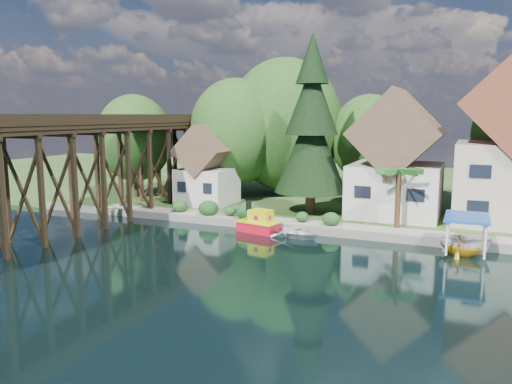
% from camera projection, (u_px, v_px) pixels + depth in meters
% --- Properties ---
extents(ground, '(140.00, 140.00, 0.00)m').
position_uv_depth(ground, '(249.00, 258.00, 32.45)').
color(ground, black).
rests_on(ground, ground).
extents(bank, '(140.00, 52.00, 0.50)m').
position_uv_depth(bank, '(358.00, 186.00, 63.26)').
color(bank, '#27461C').
rests_on(bank, ground).
extents(seawall, '(60.00, 0.40, 0.62)m').
position_uv_depth(seawall, '(339.00, 233.00, 38.09)').
color(seawall, slate).
rests_on(seawall, ground).
extents(promenade, '(50.00, 2.60, 0.06)m').
position_uv_depth(promenade, '(369.00, 229.00, 38.46)').
color(promenade, gray).
rests_on(promenade, bank).
extents(trestle_bridge, '(4.12, 44.18, 9.30)m').
position_uv_depth(trestle_bridge, '(103.00, 161.00, 42.59)').
color(trestle_bridge, black).
rests_on(trestle_bridge, ground).
extents(house_left, '(7.64, 8.64, 11.02)m').
position_uv_depth(house_left, '(397.00, 162.00, 43.43)').
color(house_left, beige).
rests_on(house_left, bank).
extents(shed, '(5.09, 5.40, 7.85)m').
position_uv_depth(shed, '(207.00, 170.00, 49.32)').
color(shed, beige).
rests_on(shed, bank).
extents(bg_trees, '(49.90, 13.30, 10.57)m').
position_uv_depth(bg_trees, '(344.00, 134.00, 50.22)').
color(bg_trees, '#382314').
rests_on(bg_trees, bank).
extents(shrubs, '(15.76, 2.47, 1.70)m').
position_uv_depth(shrubs, '(244.00, 210.00, 42.46)').
color(shrubs, '#183E16').
rests_on(shrubs, bank).
extents(conifer, '(6.40, 6.40, 15.76)m').
position_uv_depth(conifer, '(311.00, 128.00, 43.71)').
color(conifer, '#382314').
rests_on(conifer, bank).
extents(palm_tree, '(3.85, 3.85, 4.97)m').
position_uv_depth(palm_tree, '(399.00, 173.00, 38.17)').
color(palm_tree, '#382314').
rests_on(palm_tree, bank).
extents(tugboat, '(3.61, 2.44, 2.40)m').
position_uv_depth(tugboat, '(259.00, 223.00, 39.64)').
color(tugboat, red).
rests_on(tugboat, ground).
extents(boat_white_a, '(4.58, 3.76, 0.83)m').
position_uv_depth(boat_white_a, '(295.00, 231.00, 38.18)').
color(boat_white_a, silver).
rests_on(boat_white_a, ground).
extents(boat_canopy, '(3.26, 4.03, 2.60)m').
position_uv_depth(boat_canopy, '(466.00, 238.00, 33.28)').
color(boat_canopy, silver).
rests_on(boat_canopy, ground).
extents(boat_yellow, '(3.41, 3.17, 1.47)m').
position_uv_depth(boat_yellow, '(461.00, 245.00, 33.02)').
color(boat_yellow, '#F2AD1A').
rests_on(boat_yellow, ground).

